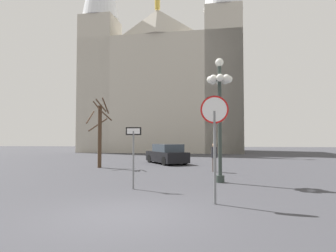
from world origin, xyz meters
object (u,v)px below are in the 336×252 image
cathedral (164,80)px  street_lamp (220,97)px  pedestrian_walking (214,155)px  parked_car_near_black (167,154)px  stop_sign (215,127)px  one_way_arrow_sign (133,149)px  bare_tree (100,132)px

cathedral → street_lamp: 30.52m
cathedral → pedestrian_walking: bearing=-75.9°
street_lamp → parked_car_near_black: street_lamp is taller
stop_sign → street_lamp: size_ratio=0.58×
stop_sign → one_way_arrow_sign: size_ratio=1.36×
one_way_arrow_sign → street_lamp: size_ratio=0.43×
pedestrian_walking → bare_tree: bearing=167.6°
one_way_arrow_sign → parked_car_near_black: one_way_arrow_sign is taller
stop_sign → pedestrian_walking: stop_sign is taller
one_way_arrow_sign → parked_car_near_black: 11.18m
stop_sign → bare_tree: (-7.05, 9.81, 0.07)m
bare_tree → pedestrian_walking: 7.64m
bare_tree → pedestrian_walking: (7.34, -1.62, -1.32)m
one_way_arrow_sign → bare_tree: 8.72m
pedestrian_walking → stop_sign: bearing=-92.0°
cathedral → bare_tree: size_ratio=7.51×
one_way_arrow_sign → pedestrian_walking: 6.86m
pedestrian_walking → street_lamp: bearing=-88.5°
stop_sign → parked_car_near_black: 13.75m
parked_car_near_black → pedestrian_walking: 6.13m
pedestrian_walking → one_way_arrow_sign: bearing=-118.2°
stop_sign → parked_car_near_black: size_ratio=0.72×
stop_sign → parked_car_near_black: (-3.05, 13.32, -1.54)m
bare_tree → pedestrian_walking: bare_tree is taller
stop_sign → bare_tree: bearing=125.7°
cathedral → street_lamp: size_ratio=6.28×
parked_car_near_black → street_lamp: bearing=-69.2°
street_lamp → parked_car_near_black: 10.15m
street_lamp → pedestrian_walking: (-0.11, 3.93, -2.74)m
bare_tree → parked_car_near_black: (4.01, 3.51, -1.61)m
stop_sign → one_way_arrow_sign: bearing=143.7°
parked_car_near_black → pedestrian_walking: bearing=-57.0°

